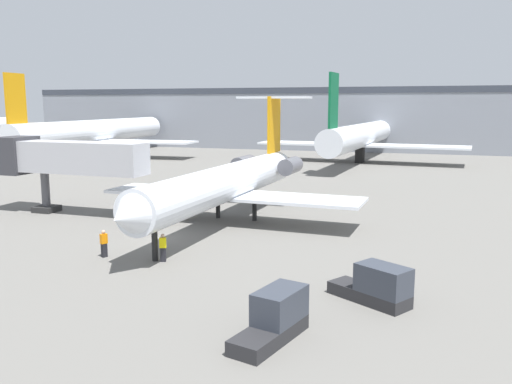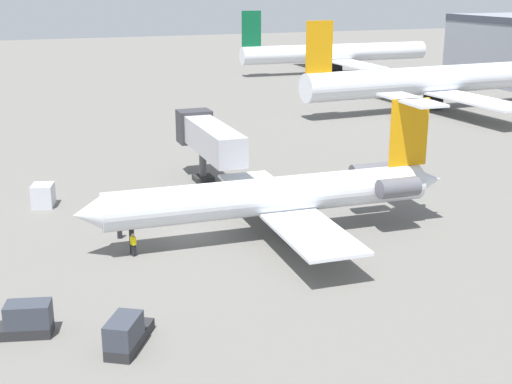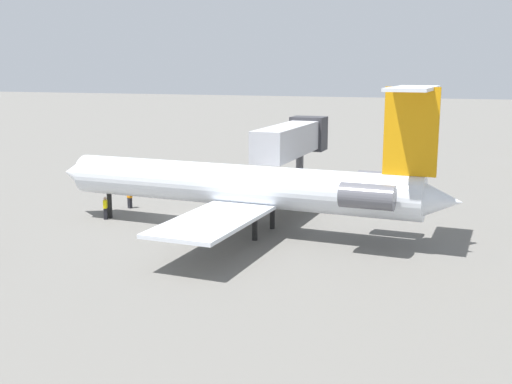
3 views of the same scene
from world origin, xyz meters
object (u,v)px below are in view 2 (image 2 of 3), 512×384
object	(u,v)px
regional_jet	(281,194)
baggage_tug_lead	(127,334)
parked_airliner_west_mid	(434,81)
ground_crew_loader	(119,227)
cargo_container_uld	(43,195)
baggage_tug_trailing	(22,321)
ground_crew_marshaller	(133,244)
jet_bridge	(208,137)
parked_airliner_west_end	(335,53)

from	to	relation	value
regional_jet	baggage_tug_lead	distance (m)	19.21
regional_jet	parked_airliner_west_mid	xyz separation A→B (m)	(-41.77, 42.61, 1.03)
ground_crew_loader	cargo_container_uld	size ratio (longest dim) A/B	0.70
ground_crew_loader	baggage_tug_lead	distance (m)	16.72
baggage_tug_lead	parked_airliner_west_mid	bearing A→B (deg)	133.78
baggage_tug_lead	baggage_tug_trailing	distance (m)	6.08
ground_crew_marshaller	baggage_tug_lead	distance (m)	12.99
ground_crew_loader	baggage_tug_lead	bearing A→B (deg)	-9.18
regional_jet	cargo_container_uld	bearing A→B (deg)	-130.66
jet_bridge	baggage_tug_lead	xyz separation A→B (m)	(27.46, -13.07, -3.89)
baggage_tug_trailing	cargo_container_uld	xyz separation A→B (m)	(-23.13, 3.00, 0.14)
ground_crew_marshaller	ground_crew_loader	xyz separation A→B (m)	(-3.86, -0.27, 0.00)
baggage_tug_lead	parked_airliner_west_end	size ratio (longest dim) A/B	0.10
parked_airliner_west_end	jet_bridge	bearing A→B (deg)	-35.11
baggage_tug_lead	ground_crew_loader	bearing A→B (deg)	170.82
ground_crew_marshaller	baggage_tug_trailing	size ratio (longest dim) A/B	0.40
jet_bridge	cargo_container_uld	xyz separation A→B (m)	(0.86, -15.07, -3.75)
ground_crew_marshaller	baggage_tug_lead	world-z (taller)	baggage_tug_lead
baggage_tug_trailing	parked_airliner_west_end	xyz separation A→B (m)	(-95.31, 68.21, 3.27)
jet_bridge	ground_crew_loader	size ratio (longest dim) A/B	8.09
jet_bridge	ground_crew_marshaller	distance (m)	18.36
baggage_tug_lead	parked_airliner_west_end	distance (m)	117.32
cargo_container_uld	parked_airliner_west_mid	distance (m)	65.17
jet_bridge	parked_airliner_west_mid	size ratio (longest dim) A/B	0.31
ground_crew_loader	baggage_tug_trailing	world-z (taller)	baggage_tug_trailing
baggage_tug_trailing	parked_airliner_west_mid	xyz separation A→B (m)	(-50.98, 61.82, 3.50)
jet_bridge	parked_airliner_west_mid	distance (m)	51.41
baggage_tug_lead	parked_airliner_west_mid	xyz separation A→B (m)	(-54.45, 56.82, 3.50)
baggage_tug_lead	cargo_container_uld	xyz separation A→B (m)	(-26.60, -1.99, 0.14)
regional_jet	ground_crew_loader	size ratio (longest dim) A/B	17.16
jet_bridge	baggage_tug_trailing	size ratio (longest dim) A/B	3.24
ground_crew_loader	parked_airliner_west_mid	world-z (taller)	parked_airliner_west_mid
baggage_tug_trailing	parked_airliner_west_end	bearing A→B (deg)	144.41
ground_crew_marshaller	parked_airliner_west_end	size ratio (longest dim) A/B	0.04
regional_jet	baggage_tug_trailing	distance (m)	21.45
ground_crew_loader	jet_bridge	bearing A→B (deg)	136.47
parked_airliner_west_end	cargo_container_uld	bearing A→B (deg)	-42.10
regional_jet	cargo_container_uld	size ratio (longest dim) A/B	12.00
baggage_tug_trailing	parked_airliner_west_mid	size ratio (longest dim) A/B	0.10
baggage_tug_trailing	jet_bridge	bearing A→B (deg)	143.01
ground_crew_loader	parked_airliner_west_end	world-z (taller)	parked_airliner_west_end
baggage_tug_trailing	parked_airliner_west_end	distance (m)	117.25
ground_crew_loader	cargo_container_uld	bearing A→B (deg)	-155.21
jet_bridge	baggage_tug_lead	world-z (taller)	jet_bridge
ground_crew_marshaller	baggage_tug_lead	xyz separation A→B (m)	(12.65, -2.94, -0.02)
regional_jet	parked_airliner_west_end	bearing A→B (deg)	150.35
cargo_container_uld	parked_airliner_west_mid	xyz separation A→B (m)	(-27.85, 58.82, 3.37)
regional_jet	cargo_container_uld	world-z (taller)	regional_jet
ground_crew_marshaller	parked_airliner_west_mid	bearing A→B (deg)	127.80
ground_crew_marshaller	regional_jet	bearing A→B (deg)	90.15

